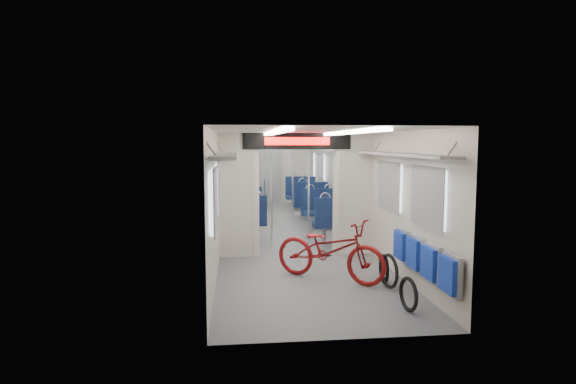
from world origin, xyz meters
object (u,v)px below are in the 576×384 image
at_px(bike_hoop_b, 389,273).
at_px(seat_bay_far_left, 242,195).
at_px(seat_bay_far_right, 305,195).
at_px(stanchion_near_right, 309,190).
at_px(stanchion_far_right, 293,179).
at_px(stanchion_near_left, 271,191).
at_px(seat_bay_near_right, 327,212).
at_px(bike_hoop_c, 384,270).
at_px(seat_bay_near_left, 244,210).
at_px(flip_bench, 423,258).
at_px(bicycle, 330,250).
at_px(stanchion_far_left, 264,180).
at_px(bike_hoop_a, 408,296).

xyz_separation_m(bike_hoop_b, seat_bay_far_left, (-2.02, 7.90, 0.32)).
xyz_separation_m(seat_bay_far_left, seat_bay_far_right, (1.87, -0.46, 0.02)).
xyz_separation_m(stanchion_near_right, stanchion_far_right, (0.00, 2.86, 0.00)).
bearing_deg(stanchion_near_left, stanchion_far_right, 75.02).
relative_size(bike_hoop_b, seat_bay_near_right, 0.25).
bearing_deg(seat_bay_near_right, bike_hoop_c, -87.74).
height_order(seat_bay_near_left, seat_bay_far_right, seat_bay_far_right).
xyz_separation_m(flip_bench, bike_hoop_b, (-0.27, 0.57, -0.35)).
xyz_separation_m(bicycle, bike_hoop_c, (0.78, -0.25, -0.28)).
bearing_deg(seat_bay_far_left, bike_hoop_b, -75.69).
relative_size(flip_bench, seat_bay_far_left, 0.97).
xyz_separation_m(bike_hoop_c, seat_bay_near_left, (-2.02, 4.25, 0.35)).
xyz_separation_m(flip_bench, seat_bay_near_left, (-2.29, 5.07, -0.03)).
bearing_deg(bike_hoop_c, seat_bay_far_left, 104.79).
xyz_separation_m(bike_hoop_b, seat_bay_near_left, (-2.02, 4.51, 0.32)).
relative_size(bike_hoop_b, stanchion_far_right, 0.22).
bearing_deg(stanchion_near_right, stanchion_near_left, -175.47).
bearing_deg(flip_bench, bike_hoop_b, 115.64).
height_order(bike_hoop_b, bike_hoop_c, bike_hoop_b).
xyz_separation_m(bike_hoop_b, stanchion_far_left, (-1.46, 6.04, 0.92)).
xyz_separation_m(bike_hoop_b, stanchion_near_left, (-1.49, 3.06, 0.92)).
relative_size(seat_bay_near_right, stanchion_far_left, 0.91).
height_order(seat_bay_near_left, seat_bay_near_right, seat_bay_near_left).
height_order(bicycle, seat_bay_far_left, seat_bay_far_left).
height_order(bike_hoop_a, stanchion_far_right, stanchion_far_right).
relative_size(bike_hoop_c, seat_bay_near_right, 0.21).
relative_size(bicycle, stanchion_far_right, 0.79).
relative_size(flip_bench, seat_bay_near_right, 0.99).
distance_m(bike_hoop_c, seat_bay_far_right, 7.20).
bearing_deg(stanchion_far_left, stanchion_far_right, -4.03).
xyz_separation_m(stanchion_near_left, stanchion_far_left, (0.03, 2.98, 0.00)).
relative_size(bicycle, bike_hoop_b, 3.54).
distance_m(bicycle, bike_hoop_a, 1.67).
xyz_separation_m(flip_bench, seat_bay_far_left, (-2.29, 8.47, -0.03)).
bearing_deg(stanchion_far_right, bike_hoop_c, -82.94).
bearing_deg(bike_hoop_b, stanchion_far_right, 96.74).
distance_m(stanchion_near_right, stanchion_far_right, 2.86).
relative_size(bike_hoop_b, seat_bay_near_left, 0.24).
height_order(bike_hoop_a, seat_bay_near_right, seat_bay_near_right).
height_order(stanchion_near_right, stanchion_far_left, same).
distance_m(stanchion_near_left, stanchion_far_right, 3.03).
height_order(bike_hoop_a, seat_bay_far_left, seat_bay_far_left).
distance_m(flip_bench, seat_bay_far_left, 8.77).
bearing_deg(seat_bay_near_right, stanchion_near_left, -144.21).
bearing_deg(stanchion_near_left, seat_bay_far_right, 72.94).
xyz_separation_m(seat_bay_near_right, seat_bay_far_left, (-1.87, 3.87, 0.01)).
bearing_deg(bike_hoop_b, stanchion_near_left, 115.93).
distance_m(bicycle, flip_bench, 1.51).
bearing_deg(stanchion_near_left, stanchion_far_left, 89.37).
height_order(flip_bench, stanchion_near_right, stanchion_near_right).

